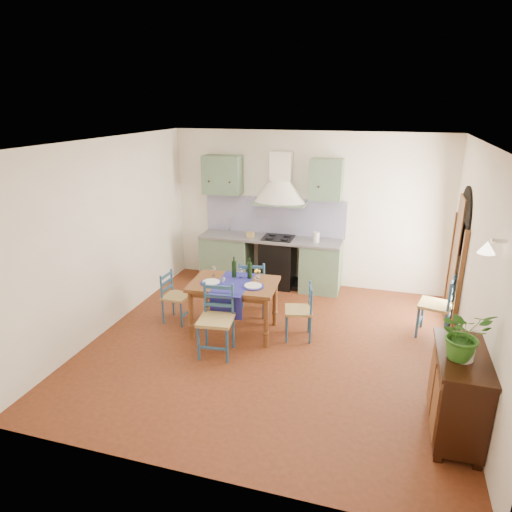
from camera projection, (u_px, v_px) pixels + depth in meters
The scene contains 13 objects.
floor at pixel (271, 345), 6.46m from camera, with size 5.00×5.00×0.00m, color #4A240F.
back_wall at pixel (279, 230), 8.33m from camera, with size 5.00×0.96×2.80m.
right_wall at pixel (474, 267), 5.62m from camera, with size 0.26×5.00×2.80m.
left_wall at pixel (107, 236), 6.69m from camera, with size 0.04×5.00×2.80m, color white.
ceiling at pixel (273, 142), 5.56m from camera, with size 5.00×5.00×0.01m, color white.
dining_table at pixel (234, 288), 6.62m from camera, with size 1.29×0.98×1.11m.
chair_near at pixel (216, 320), 6.11m from camera, with size 0.50×0.50×0.97m.
chair_far at pixel (252, 287), 7.25m from camera, with size 0.52×0.52×0.93m.
chair_left at pixel (175, 297), 7.05m from camera, with size 0.39×0.39×0.79m.
chair_right at pixel (301, 311), 6.54m from camera, with size 0.46×0.46×0.82m.
chair_spare at pixel (438, 306), 6.56m from camera, with size 0.52×0.52×0.93m.
sideboard at pixel (458, 392), 4.58m from camera, with size 0.50×1.05×0.94m.
potted_plant at pixel (464, 334), 4.31m from camera, with size 0.46×0.40×0.52m, color #2E6A1E.
Camera 1 is at (1.42, -5.54, 3.28)m, focal length 32.00 mm.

